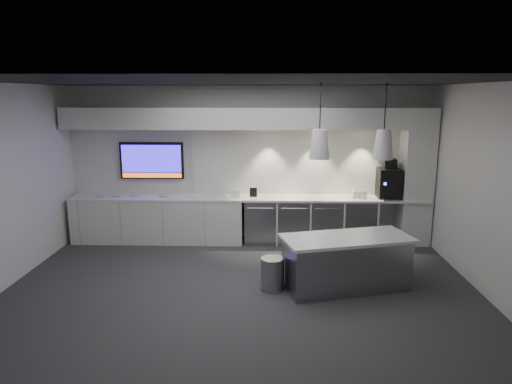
{
  "coord_description": "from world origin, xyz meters",
  "views": [
    {
      "loc": [
        0.39,
        -6.39,
        2.83
      ],
      "look_at": [
        0.19,
        1.1,
        1.23
      ],
      "focal_mm": 32.0,
      "sensor_mm": 36.0,
      "label": 1
    }
  ],
  "objects_px": {
    "wall_tv": "(152,161)",
    "coffee_machine": "(389,182)",
    "island": "(346,262)",
    "bin": "(272,274)"
  },
  "relations": [
    {
      "from": "wall_tv",
      "to": "coffee_machine",
      "type": "xyz_separation_m",
      "value": [
        4.59,
        -0.25,
        -0.35
      ]
    },
    {
      "from": "island",
      "to": "bin",
      "type": "distance_m",
      "value": 1.11
    },
    {
      "from": "coffee_machine",
      "to": "wall_tv",
      "type": "bearing_deg",
      "value": 178.91
    },
    {
      "from": "bin",
      "to": "coffee_machine",
      "type": "xyz_separation_m",
      "value": [
        2.23,
        2.27,
        0.96
      ]
    },
    {
      "from": "wall_tv",
      "to": "island",
      "type": "xyz_separation_m",
      "value": [
        3.45,
        -2.43,
        -1.16
      ]
    },
    {
      "from": "wall_tv",
      "to": "coffee_machine",
      "type": "distance_m",
      "value": 4.61
    },
    {
      "from": "bin",
      "to": "coffee_machine",
      "type": "bearing_deg",
      "value": 45.55
    },
    {
      "from": "island",
      "to": "coffee_machine",
      "type": "height_order",
      "value": "coffee_machine"
    },
    {
      "from": "bin",
      "to": "coffee_machine",
      "type": "height_order",
      "value": "coffee_machine"
    },
    {
      "from": "island",
      "to": "coffee_machine",
      "type": "distance_m",
      "value": 2.59
    }
  ]
}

